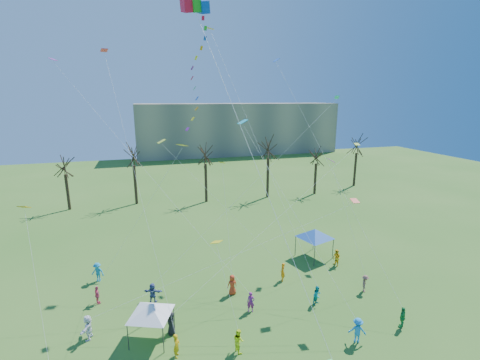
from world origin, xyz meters
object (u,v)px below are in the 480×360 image
object	(u,v)px
distant_building	(238,129)
canopy_tent_white	(151,309)
canopy_tent_blue	(315,233)
big_box_kite	(201,76)

from	to	relation	value
distant_building	canopy_tent_white	world-z (taller)	distant_building
canopy_tent_white	canopy_tent_blue	bearing A→B (deg)	25.32
big_box_kite	canopy_tent_blue	bearing A→B (deg)	22.72
distant_building	canopy_tent_white	xyz separation A→B (m)	(-28.62, -77.64, -5.11)
canopy_tent_white	big_box_kite	bearing A→B (deg)	32.12
distant_building	big_box_kite	distance (m)	79.36
big_box_kite	canopy_tent_blue	distance (m)	20.58
distant_building	canopy_tent_blue	distance (m)	70.67
distant_building	canopy_tent_blue	bearing A→B (deg)	-99.42
distant_building	canopy_tent_blue	world-z (taller)	distant_building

